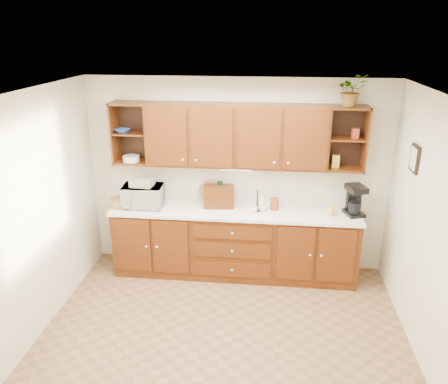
% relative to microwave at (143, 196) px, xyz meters
% --- Properties ---
extents(floor, '(4.00, 4.00, 0.00)m').
position_rel_microwave_xyz_m(floor, '(1.21, -1.42, -1.09)').
color(floor, brown).
rests_on(floor, ground).
extents(ceiling, '(4.00, 4.00, 0.00)m').
position_rel_microwave_xyz_m(ceiling, '(1.21, -1.42, 1.51)').
color(ceiling, white).
rests_on(ceiling, back_wall).
extents(back_wall, '(4.00, 0.00, 4.00)m').
position_rel_microwave_xyz_m(back_wall, '(1.21, 0.33, 0.21)').
color(back_wall, beige).
rests_on(back_wall, floor).
extents(left_wall, '(0.00, 3.50, 3.50)m').
position_rel_microwave_xyz_m(left_wall, '(-0.79, -1.42, 0.21)').
color(left_wall, beige).
rests_on(left_wall, floor).
extents(right_wall, '(0.00, 3.50, 3.50)m').
position_rel_microwave_xyz_m(right_wall, '(3.21, -1.42, 0.21)').
color(right_wall, beige).
rests_on(right_wall, floor).
extents(base_cabinets, '(3.20, 0.60, 0.90)m').
position_rel_microwave_xyz_m(base_cabinets, '(1.21, 0.03, -0.64)').
color(base_cabinets, '#3D1406').
rests_on(base_cabinets, floor).
extents(countertop, '(3.24, 0.64, 0.04)m').
position_rel_microwave_xyz_m(countertop, '(1.21, 0.02, -0.17)').
color(countertop, white).
rests_on(countertop, base_cabinets).
extents(upper_cabinets, '(3.20, 0.33, 0.80)m').
position_rel_microwave_xyz_m(upper_cabinets, '(1.22, 0.17, 0.81)').
color(upper_cabinets, '#3D1406').
rests_on(upper_cabinets, back_wall).
extents(undercabinet_light, '(0.40, 0.05, 0.02)m').
position_rel_microwave_xyz_m(undercabinet_light, '(1.21, 0.12, 0.38)').
color(undercabinet_light, white).
rests_on(undercabinet_light, upper_cabinets).
extents(framed_picture, '(0.03, 0.24, 0.30)m').
position_rel_microwave_xyz_m(framed_picture, '(3.19, -0.52, 0.76)').
color(framed_picture, black).
rests_on(framed_picture, right_wall).
extents(wicker_basket, '(0.23, 0.23, 0.13)m').
position_rel_microwave_xyz_m(wicker_basket, '(-0.31, -0.06, -0.08)').
color(wicker_basket, '#A17143').
rests_on(wicker_basket, countertop).
extents(microwave, '(0.54, 0.39, 0.29)m').
position_rel_microwave_xyz_m(microwave, '(0.00, 0.00, 0.00)').
color(microwave, silver).
rests_on(microwave, countertop).
extents(towel_stack, '(0.30, 0.23, 0.09)m').
position_rel_microwave_xyz_m(towel_stack, '(0.00, 0.00, 0.19)').
color(towel_stack, '#C9C15E').
rests_on(towel_stack, microwave).
extents(wine_bottle, '(0.08, 0.08, 0.32)m').
position_rel_microwave_xyz_m(wine_bottle, '(1.00, 0.21, 0.01)').
color(wine_bottle, black).
rests_on(wine_bottle, countertop).
extents(woven_tray, '(0.33, 0.10, 0.32)m').
position_rel_microwave_xyz_m(woven_tray, '(0.87, 0.24, -0.14)').
color(woven_tray, '#A17143').
rests_on(woven_tray, countertop).
extents(bread_box, '(0.41, 0.28, 0.27)m').
position_rel_microwave_xyz_m(bread_box, '(1.00, 0.12, -0.01)').
color(bread_box, '#3D1406').
rests_on(bread_box, countertop).
extents(mug_tree, '(0.23, 0.24, 0.28)m').
position_rel_microwave_xyz_m(mug_tree, '(1.51, 0.02, -0.10)').
color(mug_tree, '#3D1406').
rests_on(mug_tree, countertop).
extents(canister_red, '(0.13, 0.13, 0.15)m').
position_rel_microwave_xyz_m(canister_red, '(1.73, 0.09, -0.07)').
color(canister_red, '#9A3116').
rests_on(canister_red, countertop).
extents(canister_white, '(0.10, 0.10, 0.19)m').
position_rel_microwave_xyz_m(canister_white, '(1.55, 0.05, -0.05)').
color(canister_white, white).
rests_on(canister_white, countertop).
extents(canister_yellow, '(0.10, 0.10, 0.12)m').
position_rel_microwave_xyz_m(canister_yellow, '(2.44, -0.03, -0.08)').
color(canister_yellow, gold).
rests_on(canister_yellow, countertop).
extents(coffee_maker, '(0.28, 0.32, 0.39)m').
position_rel_microwave_xyz_m(coffee_maker, '(2.73, 0.06, 0.04)').
color(coffee_maker, black).
rests_on(coffee_maker, countertop).
extents(bowl_stack, '(0.23, 0.23, 0.05)m').
position_rel_microwave_xyz_m(bowl_stack, '(-0.25, 0.14, 0.84)').
color(bowl_stack, '#294A98').
rests_on(bowl_stack, upper_cabinets).
extents(plate_stack, '(0.23, 0.23, 0.07)m').
position_rel_microwave_xyz_m(plate_stack, '(-0.17, 0.14, 0.47)').
color(plate_stack, white).
rests_on(plate_stack, upper_cabinets).
extents(pantry_box_yellow, '(0.09, 0.07, 0.16)m').
position_rel_microwave_xyz_m(pantry_box_yellow, '(2.47, 0.16, 0.51)').
color(pantry_box_yellow, gold).
rests_on(pantry_box_yellow, upper_cabinets).
extents(pantry_box_red, '(0.09, 0.08, 0.12)m').
position_rel_microwave_xyz_m(pantry_box_red, '(2.67, 0.15, 0.88)').
color(pantry_box_red, '#9A3116').
rests_on(pantry_box_red, upper_cabinets).
extents(potted_plant, '(0.42, 0.40, 0.38)m').
position_rel_microwave_xyz_m(potted_plant, '(2.57, 0.13, 1.39)').
color(potted_plant, '#999999').
rests_on(potted_plant, upper_cabinets).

